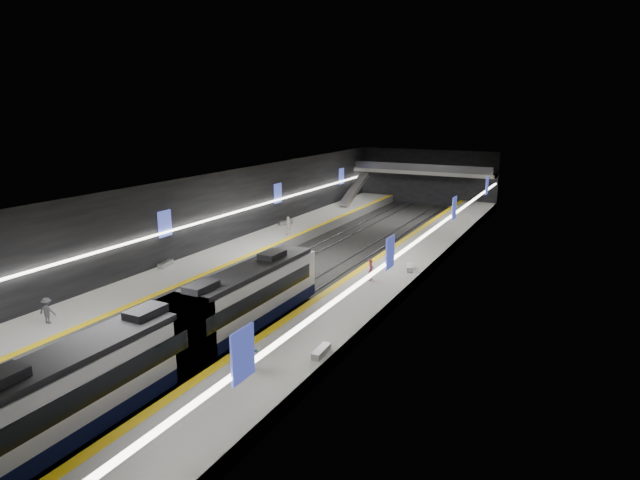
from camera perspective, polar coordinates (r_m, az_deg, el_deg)
The scene contains 26 objects.
ground at distance 48.20m, azimuth -0.58°, elevation -2.81°, with size 70.00×70.00×0.00m, color black.
ceiling at distance 46.51m, azimuth -0.60°, elevation 6.66°, with size 20.00×70.00×0.04m, color beige.
wall_left at distance 52.50m, azimuth -10.31°, elevation 2.86°, with size 0.04×70.00×8.00m, color black.
wall_right at distance 43.57m, azimuth 11.14°, elevation 0.53°, with size 0.04×70.00×8.00m, color black.
wall_back at distance 79.43m, azimuth 11.31°, elevation 6.57°, with size 20.00×0.04×8.00m, color black.
platform_left at distance 51.84m, azimuth -7.94°, elevation -1.16°, with size 5.00×70.00×1.00m, color slate.
tile_surface_left at distance 51.71m, azimuth -7.96°, elevation -0.62°, with size 5.00×70.00×0.02m, color #A3A49F.
tactile_strip_left at distance 50.51m, azimuth -5.91°, elevation -0.90°, with size 0.60×70.00×0.02m, color yellow.
platform_right at distance 45.21m, azimuth 7.89°, elevation -3.44°, with size 5.00×70.00×1.00m, color slate.
tile_surface_right at distance 45.06m, azimuth 7.91°, elevation -2.82°, with size 5.00×70.00×0.02m, color #A3A49F.
tactile_strip_right at distance 45.79m, azimuth 5.31°, elevation -2.46°, with size 0.60×70.00×0.02m, color yellow.
rails at distance 48.18m, azimuth -0.58°, elevation -2.75°, with size 6.52×70.00×0.12m.
train at distance 30.10m, azimuth -14.97°, elevation -9.53°, with size 2.69×26.77×3.60m.
ad_posters at distance 47.96m, azimuth -0.03°, elevation 2.65°, with size 19.94×53.50×2.20m.
cove_light_left at distance 52.42m, azimuth -10.13°, elevation 2.63°, with size 0.25×68.60×0.12m, color white.
cove_light_right at distance 43.66m, azimuth 10.88°, elevation 0.30°, with size 0.25×68.60×0.12m, color white.
mezzanine_bridge at distance 77.33m, azimuth 10.92°, elevation 7.17°, with size 20.00×3.00×1.50m.
escalator at distance 73.67m, azimuth 3.67°, elevation 5.38°, with size 1.20×8.00×0.60m, color #99999E.
bench_left_near at distance 46.42m, azimuth -16.15°, elevation -2.49°, with size 0.48×1.72×0.42m, color #99999E.
bench_left_far at distance 60.59m, azimuth -3.75°, elevation 1.86°, with size 0.49×1.76×0.43m, color #99999E.
bench_right_near at distance 29.30m, azimuth 0.13°, elevation -11.83°, with size 0.46×1.67×0.41m, color #99999E.
bench_right_far at distance 44.31m, azimuth 9.54°, elevation -2.92°, with size 0.46×1.66×0.41m, color #99999E.
passenger_right_a at distance 41.11m, azimuth 5.46°, elevation -3.21°, with size 0.61×0.40×1.68m, color #C1485F.
passenger_right_b at distance 27.68m, azimuth -7.55°, elevation -11.95°, with size 0.89×0.70×1.84m, color teal.
passenger_left_a at distance 55.41m, azimuth -3.39°, elevation 1.52°, with size 1.14×0.48×1.95m, color silver.
passenger_left_b at distance 36.99m, azimuth -27.08°, elevation -6.75°, with size 1.07×0.62×1.66m, color #45474E.
Camera 1 is at (21.46, -40.82, 14.01)m, focal length 30.00 mm.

